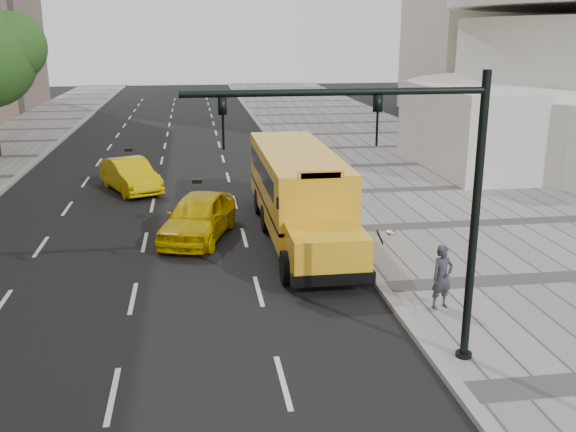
{
  "coord_description": "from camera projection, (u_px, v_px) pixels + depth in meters",
  "views": [
    {
      "loc": [
        0.83,
        -21.9,
        7.11
      ],
      "look_at": [
        3.5,
        -4.0,
        1.9
      ],
      "focal_mm": 40.0,
      "sensor_mm": 36.0,
      "label": 1
    }
  ],
  "objects": [
    {
      "name": "ground",
      "position": [
        174.0,
        241.0,
        22.67
      ],
      "size": [
        140.0,
        140.0,
        0.0
      ],
      "primitive_type": "plane",
      "color": "black",
      "rests_on": "ground"
    },
    {
      "name": "sidewalk_museum",
      "position": [
        494.0,
        224.0,
        24.34
      ],
      "size": [
        12.0,
        140.0,
        0.15
      ],
      "primitive_type": "cube",
      "color": "gray",
      "rests_on": "ground"
    },
    {
      "name": "curb_museum",
      "position": [
        339.0,
        231.0,
        23.49
      ],
      "size": [
        0.3,
        140.0,
        0.15
      ],
      "primitive_type": "cube",
      "color": "gray",
      "rests_on": "ground"
    },
    {
      "name": "school_bus",
      "position": [
        298.0,
        186.0,
        23.14
      ],
      "size": [
        2.96,
        11.56,
        3.19
      ],
      "color": "gold",
      "rests_on": "ground"
    },
    {
      "name": "taxi_near",
      "position": [
        198.0,
        216.0,
        22.74
      ],
      "size": [
        3.24,
        5.09,
        1.61
      ],
      "primitive_type": "imported",
      "rotation": [
        0.0,
        0.0,
        -0.3
      ],
      "color": "#D6B201",
      "rests_on": "ground"
    },
    {
      "name": "taxi_far",
      "position": [
        130.0,
        175.0,
        29.54
      ],
      "size": [
        3.27,
        4.8,
        1.5
      ],
      "primitive_type": "imported",
      "rotation": [
        0.0,
        0.0,
        0.41
      ],
      "color": "#D6B201",
      "rests_on": "ground"
    },
    {
      "name": "pedestrian",
      "position": [
        442.0,
        277.0,
        16.58
      ],
      "size": [
        0.71,
        0.56,
        1.71
      ],
      "primitive_type": "imported",
      "rotation": [
        0.0,
        0.0,
        0.27
      ],
      "color": "#2F3037",
      "rests_on": "sidewalk_museum"
    },
    {
      "name": "traffic_signal",
      "position": [
        412.0,
        186.0,
        12.99
      ],
      "size": [
        6.18,
        0.36,
        6.4
      ],
      "color": "black",
      "rests_on": "ground"
    }
  ]
}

